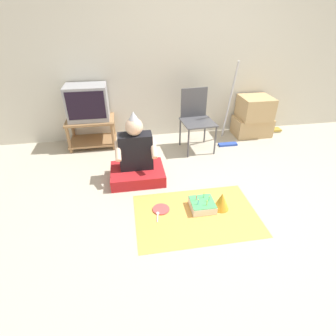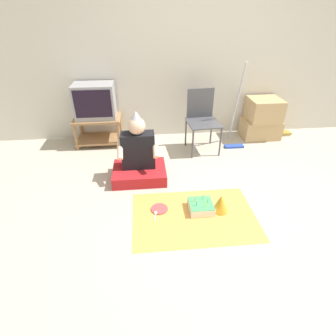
{
  "view_description": "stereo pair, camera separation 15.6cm",
  "coord_description": "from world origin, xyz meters",
  "px_view_note": "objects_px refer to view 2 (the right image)",
  "views": [
    {
      "loc": [
        -0.99,
        -1.88,
        1.78
      ],
      "look_at": [
        -0.61,
        0.41,
        0.35
      ],
      "focal_mm": 28.0,
      "sensor_mm": 36.0,
      "label": 1
    },
    {
      "loc": [
        -0.84,
        -1.9,
        1.78
      ],
      "look_at": [
        -0.61,
        0.41,
        0.35
      ],
      "focal_mm": 28.0,
      "sensor_mm": 36.0,
      "label": 2
    }
  ],
  "objects_px": {
    "folding_chair": "(202,116)",
    "person_seated": "(139,159)",
    "cardboard_box_stack": "(262,119)",
    "book_pile": "(285,133)",
    "tv": "(95,101)",
    "paper_plate": "(159,209)",
    "party_hat_blue": "(221,203)",
    "birthday_cake": "(201,206)",
    "dust_mop": "(235,123)"
  },
  "relations": [
    {
      "from": "folding_chair",
      "to": "book_pile",
      "type": "distance_m",
      "value": 1.58
    },
    {
      "from": "person_seated",
      "to": "birthday_cake",
      "type": "distance_m",
      "value": 0.94
    },
    {
      "from": "folding_chair",
      "to": "paper_plate",
      "type": "relative_size",
      "value": 4.85
    },
    {
      "from": "folding_chair",
      "to": "dust_mop",
      "type": "height_order",
      "value": "dust_mop"
    },
    {
      "from": "book_pile",
      "to": "tv",
      "type": "bearing_deg",
      "value": -179.91
    },
    {
      "from": "dust_mop",
      "to": "book_pile",
      "type": "bearing_deg",
      "value": 16.1
    },
    {
      "from": "book_pile",
      "to": "person_seated",
      "type": "xyz_separation_m",
      "value": [
        -2.37,
        -1.02,
        0.22
      ]
    },
    {
      "from": "party_hat_blue",
      "to": "paper_plate",
      "type": "relative_size",
      "value": 1.09
    },
    {
      "from": "dust_mop",
      "to": "birthday_cake",
      "type": "bearing_deg",
      "value": -118.86
    },
    {
      "from": "tv",
      "to": "book_pile",
      "type": "xyz_separation_m",
      "value": [
        2.96,
        0.0,
        -0.62
      ]
    },
    {
      "from": "tv",
      "to": "birthday_cake",
      "type": "height_order",
      "value": "tv"
    },
    {
      "from": "dust_mop",
      "to": "party_hat_blue",
      "type": "bearing_deg",
      "value": -112.18
    },
    {
      "from": "party_hat_blue",
      "to": "paper_plate",
      "type": "distance_m",
      "value": 0.62
    },
    {
      "from": "cardboard_box_stack",
      "to": "paper_plate",
      "type": "bearing_deg",
      "value": -136.74
    },
    {
      "from": "birthday_cake",
      "to": "paper_plate",
      "type": "height_order",
      "value": "birthday_cake"
    },
    {
      "from": "dust_mop",
      "to": "paper_plate",
      "type": "xyz_separation_m",
      "value": [
        -1.2,
        -1.37,
        -0.33
      ]
    },
    {
      "from": "book_pile",
      "to": "party_hat_blue",
      "type": "relative_size",
      "value": 0.8
    },
    {
      "from": "folding_chair",
      "to": "paper_plate",
      "type": "distance_m",
      "value": 1.58
    },
    {
      "from": "folding_chair",
      "to": "book_pile",
      "type": "bearing_deg",
      "value": 12.03
    },
    {
      "from": "tv",
      "to": "paper_plate",
      "type": "distance_m",
      "value": 1.94
    },
    {
      "from": "party_hat_blue",
      "to": "birthday_cake",
      "type": "bearing_deg",
      "value": 170.55
    },
    {
      "from": "book_pile",
      "to": "folding_chair",
      "type": "bearing_deg",
      "value": -167.97
    },
    {
      "from": "book_pile",
      "to": "paper_plate",
      "type": "height_order",
      "value": "book_pile"
    },
    {
      "from": "folding_chair",
      "to": "person_seated",
      "type": "distance_m",
      "value": 1.16
    },
    {
      "from": "paper_plate",
      "to": "tv",
      "type": "bearing_deg",
      "value": 115.42
    },
    {
      "from": "dust_mop",
      "to": "book_pile",
      "type": "relative_size",
      "value": 7.95
    },
    {
      "from": "cardboard_box_stack",
      "to": "tv",
      "type": "bearing_deg",
      "value": 179.1
    },
    {
      "from": "cardboard_box_stack",
      "to": "dust_mop",
      "type": "xyz_separation_m",
      "value": [
        -0.51,
        -0.24,
        0.04
      ]
    },
    {
      "from": "tv",
      "to": "cardboard_box_stack",
      "type": "xyz_separation_m",
      "value": [
        2.49,
        -0.04,
        -0.35
      ]
    },
    {
      "from": "dust_mop",
      "to": "person_seated",
      "type": "distance_m",
      "value": 1.59
    },
    {
      "from": "dust_mop",
      "to": "birthday_cake",
      "type": "relative_size",
      "value": 4.94
    },
    {
      "from": "cardboard_box_stack",
      "to": "book_pile",
      "type": "bearing_deg",
      "value": 5.4
    },
    {
      "from": "dust_mop",
      "to": "birthday_cake",
      "type": "xyz_separation_m",
      "value": [
        -0.78,
        -1.42,
        -0.3
      ]
    },
    {
      "from": "cardboard_box_stack",
      "to": "book_pile",
      "type": "distance_m",
      "value": 0.54
    },
    {
      "from": "tv",
      "to": "paper_plate",
      "type": "relative_size",
      "value": 3.21
    },
    {
      "from": "folding_chair",
      "to": "birthday_cake",
      "type": "distance_m",
      "value": 1.48
    },
    {
      "from": "dust_mop",
      "to": "book_pile",
      "type": "xyz_separation_m",
      "value": [
        0.97,
        0.28,
        -0.32
      ]
    },
    {
      "from": "tv",
      "to": "folding_chair",
      "type": "bearing_deg",
      "value": -11.84
    },
    {
      "from": "cardboard_box_stack",
      "to": "person_seated",
      "type": "xyz_separation_m",
      "value": [
        -1.91,
        -0.98,
        -0.06
      ]
    },
    {
      "from": "birthday_cake",
      "to": "tv",
      "type": "bearing_deg",
      "value": 125.35
    },
    {
      "from": "tv",
      "to": "folding_chair",
      "type": "relative_size",
      "value": 0.66
    },
    {
      "from": "book_pile",
      "to": "party_hat_blue",
      "type": "xyz_separation_m",
      "value": [
        -1.56,
        -1.73,
        0.07
      ]
    },
    {
      "from": "folding_chair",
      "to": "cardboard_box_stack",
      "type": "xyz_separation_m",
      "value": [
        1.01,
        0.27,
        -0.18
      ]
    },
    {
      "from": "dust_mop",
      "to": "paper_plate",
      "type": "bearing_deg",
      "value": -131.24
    },
    {
      "from": "cardboard_box_stack",
      "to": "book_pile",
      "type": "height_order",
      "value": "cardboard_box_stack"
    },
    {
      "from": "person_seated",
      "to": "tv",
      "type": "bearing_deg",
      "value": 120.09
    },
    {
      "from": "birthday_cake",
      "to": "book_pile",
      "type": "bearing_deg",
      "value": 44.14
    },
    {
      "from": "tv",
      "to": "cardboard_box_stack",
      "type": "height_order",
      "value": "tv"
    },
    {
      "from": "tv",
      "to": "paper_plate",
      "type": "bearing_deg",
      "value": -64.58
    },
    {
      "from": "party_hat_blue",
      "to": "paper_plate",
      "type": "bearing_deg",
      "value": 172.53
    }
  ]
}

